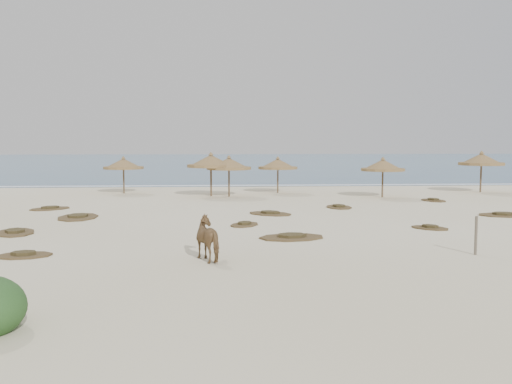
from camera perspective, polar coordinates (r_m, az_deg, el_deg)
ground at (r=19.95m, az=-0.23°, el=-5.38°), size 160.00×160.00×0.00m
ocean at (r=94.65m, az=-2.94°, el=3.03°), size 200.00×100.00×0.01m
foam_line at (r=45.73m, az=-2.17°, el=0.64°), size 70.00×0.60×0.01m
palapa_1 at (r=40.11m, az=-13.12°, el=2.71°), size 3.19×3.19×2.57m
palapa_2 at (r=36.85m, az=-2.72°, el=2.78°), size 3.34×3.34×2.70m
palapa_3 at (r=37.12m, az=-4.53°, el=3.03°), size 3.78×3.78×2.90m
palapa_4 at (r=39.36m, az=2.20°, el=2.77°), size 3.60×3.60×2.54m
palapa_5 at (r=37.18m, az=12.57°, el=2.57°), size 3.23×3.23×2.61m
palapa_6 at (r=42.79m, az=21.62°, el=3.00°), size 4.09×4.09×2.93m
horse at (r=17.49m, az=-4.53°, el=-4.65°), size 1.38×1.76×1.35m
fence_post_near at (r=19.58m, az=21.14°, el=-4.08°), size 0.12×0.12×1.25m
scrub_0 at (r=24.42m, az=-22.95°, el=-3.71°), size 2.06×2.59×0.16m
scrub_1 at (r=28.20m, az=-17.39°, el=-2.38°), size 1.92×2.88×0.16m
scrub_2 at (r=24.56m, az=-1.16°, el=-3.24°), size 1.73×1.96×0.16m
scrub_3 at (r=28.18m, az=1.43°, el=-2.14°), size 2.71×2.53×0.16m
scrub_4 at (r=24.74m, az=16.99°, el=-3.41°), size 1.85×1.83×0.16m
scrub_5 at (r=30.16m, az=23.57°, el=-2.10°), size 2.69×1.95×0.16m
scrub_6 at (r=32.13m, az=-19.91°, el=-1.54°), size 2.55×2.45×0.16m
scrub_7 at (r=31.25m, az=8.28°, el=-1.47°), size 1.38×2.08×0.16m
scrub_9 at (r=21.45m, az=3.59°, el=-4.50°), size 2.76×2.04×0.16m
scrub_10 at (r=35.93m, az=17.32°, el=-0.78°), size 1.63×2.09×0.16m
scrub_11 at (r=19.55m, az=-22.21°, el=-5.84°), size 1.91×1.39×0.16m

